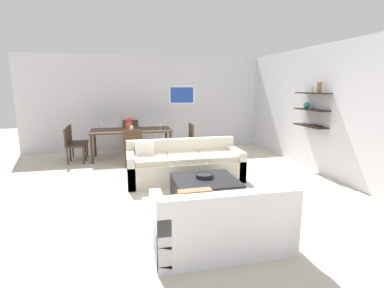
{
  "coord_description": "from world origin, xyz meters",
  "views": [
    {
      "loc": [
        -1.06,
        -5.22,
        1.86
      ],
      "look_at": [
        0.19,
        0.2,
        0.75
      ],
      "focal_mm": 27.5,
      "sensor_mm": 36.0,
      "label": 1
    }
  ],
  "objects_px": {
    "dining_chair_foot": "(133,145)",
    "dining_chair_left_near": "(72,143)",
    "dining_chair_left_far": "(75,140)",
    "dining_table": "(131,132)",
    "centerpiece_vase": "(129,123)",
    "wine_glass_right_near": "(160,125)",
    "wine_glass_head": "(131,123)",
    "dining_chair_head": "(131,134)",
    "wine_glass_foot": "(132,128)",
    "wine_glass_left_far": "(102,125)",
    "decorative_bowl": "(204,175)",
    "coffee_table": "(205,190)",
    "sofa_beige": "(184,165)",
    "dining_chair_right_near": "(187,138)",
    "loveseat_white": "(220,223)"
  },
  "relations": [
    {
      "from": "decorative_bowl",
      "to": "wine_glass_right_near",
      "type": "relative_size",
      "value": 1.84
    },
    {
      "from": "wine_glass_right_near",
      "to": "centerpiece_vase",
      "type": "bearing_deg",
      "value": 174.11
    },
    {
      "from": "dining_table",
      "to": "wine_glass_left_far",
      "type": "xyz_separation_m",
      "value": [
        -0.73,
        0.11,
        0.2
      ]
    },
    {
      "from": "decorative_bowl",
      "to": "dining_table",
      "type": "height_order",
      "value": "dining_table"
    },
    {
      "from": "dining_chair_left_far",
      "to": "centerpiece_vase",
      "type": "relative_size",
      "value": 2.62
    },
    {
      "from": "decorative_bowl",
      "to": "dining_chair_right_near",
      "type": "bearing_deg",
      "value": 83.46
    },
    {
      "from": "dining_chair_left_near",
      "to": "dining_chair_head",
      "type": "bearing_deg",
      "value": 37.11
    },
    {
      "from": "dining_chair_head",
      "to": "wine_glass_foot",
      "type": "bearing_deg",
      "value": -90.0
    },
    {
      "from": "sofa_beige",
      "to": "dining_chair_head",
      "type": "xyz_separation_m",
      "value": [
        -0.96,
        2.94,
        0.21
      ]
    },
    {
      "from": "dining_chair_foot",
      "to": "wine_glass_right_near",
      "type": "xyz_separation_m",
      "value": [
        0.73,
        0.75,
        0.36
      ]
    },
    {
      "from": "wine_glass_foot",
      "to": "centerpiece_vase",
      "type": "xyz_separation_m",
      "value": [
        -0.06,
        0.37,
        0.07
      ]
    },
    {
      "from": "wine_glass_right_near",
      "to": "wine_glass_head",
      "type": "height_order",
      "value": "wine_glass_right_near"
    },
    {
      "from": "dining_chair_foot",
      "to": "dining_chair_left_far",
      "type": "distance_m",
      "value": 1.78
    },
    {
      "from": "wine_glass_right_near",
      "to": "wine_glass_left_far",
      "type": "height_order",
      "value": "wine_glass_left_far"
    },
    {
      "from": "dining_table",
      "to": "wine_glass_foot",
      "type": "relative_size",
      "value": 13.48
    },
    {
      "from": "dining_chair_left_near",
      "to": "wine_glass_head",
      "type": "height_order",
      "value": "wine_glass_head"
    },
    {
      "from": "dining_table",
      "to": "dining_chair_foot",
      "type": "xyz_separation_m",
      "value": [
        0.0,
        -0.87,
        -0.18
      ]
    },
    {
      "from": "wine_glass_right_near",
      "to": "wine_glass_left_far",
      "type": "distance_m",
      "value": 1.48
    },
    {
      "from": "coffee_table",
      "to": "dining_chair_head",
      "type": "bearing_deg",
      "value": 104.65
    },
    {
      "from": "coffee_table",
      "to": "dining_chair_head",
      "type": "distance_m",
      "value": 4.27
    },
    {
      "from": "loveseat_white",
      "to": "wine_glass_foot",
      "type": "distance_m",
      "value": 4.34
    },
    {
      "from": "dining_chair_left_near",
      "to": "centerpiece_vase",
      "type": "distance_m",
      "value": 1.43
    },
    {
      "from": "decorative_bowl",
      "to": "centerpiece_vase",
      "type": "bearing_deg",
      "value": 109.84
    },
    {
      "from": "wine_glass_left_far",
      "to": "sofa_beige",
      "type": "bearing_deg",
      "value": -52.25
    },
    {
      "from": "loveseat_white",
      "to": "dining_chair_left_near",
      "type": "bearing_deg",
      "value": 117.42
    },
    {
      "from": "dining_chair_foot",
      "to": "wine_glass_head",
      "type": "height_order",
      "value": "wine_glass_head"
    },
    {
      "from": "wine_glass_head",
      "to": "centerpiece_vase",
      "type": "distance_m",
      "value": 0.44
    },
    {
      "from": "decorative_bowl",
      "to": "dining_chair_right_near",
      "type": "distance_m",
      "value": 3.0
    },
    {
      "from": "wine_glass_right_near",
      "to": "centerpiece_vase",
      "type": "distance_m",
      "value": 0.8
    },
    {
      "from": "loveseat_white",
      "to": "wine_glass_left_far",
      "type": "relative_size",
      "value": 8.33
    },
    {
      "from": "decorative_bowl",
      "to": "dining_chair_head",
      "type": "bearing_deg",
      "value": 104.9
    },
    {
      "from": "coffee_table",
      "to": "wine_glass_foot",
      "type": "distance_m",
      "value": 3.12
    },
    {
      "from": "dining_chair_left_near",
      "to": "dining_chair_head",
      "type": "distance_m",
      "value": 1.78
    },
    {
      "from": "dining_chair_head",
      "to": "wine_glass_left_far",
      "type": "distance_m",
      "value": 1.12
    },
    {
      "from": "coffee_table",
      "to": "dining_chair_left_far",
      "type": "bearing_deg",
      "value": 125.82
    },
    {
      "from": "dining_table",
      "to": "dining_chair_left_far",
      "type": "distance_m",
      "value": 1.45
    },
    {
      "from": "sofa_beige",
      "to": "dining_chair_left_far",
      "type": "height_order",
      "value": "dining_chair_left_far"
    },
    {
      "from": "dining_chair_left_near",
      "to": "dining_chair_head",
      "type": "relative_size",
      "value": 1.0
    },
    {
      "from": "dining_table",
      "to": "dining_chair_left_far",
      "type": "height_order",
      "value": "dining_chair_left_far"
    },
    {
      "from": "dining_chair_head",
      "to": "wine_glass_foot",
      "type": "relative_size",
      "value": 5.86
    },
    {
      "from": "dining_chair_foot",
      "to": "coffee_table",
      "type": "bearing_deg",
      "value": -65.7
    },
    {
      "from": "wine_glass_foot",
      "to": "wine_glass_left_far",
      "type": "bearing_deg",
      "value": 144.97
    },
    {
      "from": "dining_chair_left_far",
      "to": "dining_chair_left_near",
      "type": "bearing_deg",
      "value": -90.0
    },
    {
      "from": "dining_chair_foot",
      "to": "dining_chair_left_near",
      "type": "relative_size",
      "value": 1.0
    },
    {
      "from": "dining_table",
      "to": "wine_glass_head",
      "type": "relative_size",
      "value": 13.13
    },
    {
      "from": "dining_table",
      "to": "centerpiece_vase",
      "type": "bearing_deg",
      "value": -151.62
    },
    {
      "from": "sofa_beige",
      "to": "wine_glass_right_near",
      "type": "relative_size",
      "value": 13.88
    },
    {
      "from": "wine_glass_right_near",
      "to": "wine_glass_head",
      "type": "bearing_deg",
      "value": 144.97
    },
    {
      "from": "loveseat_white",
      "to": "wine_glass_left_far",
      "type": "xyz_separation_m",
      "value": [
        -1.6,
        4.73,
        0.59
      ]
    },
    {
      "from": "dining_chair_head",
      "to": "dining_chair_foot",
      "type": "bearing_deg",
      "value": -90.0
    }
  ]
}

